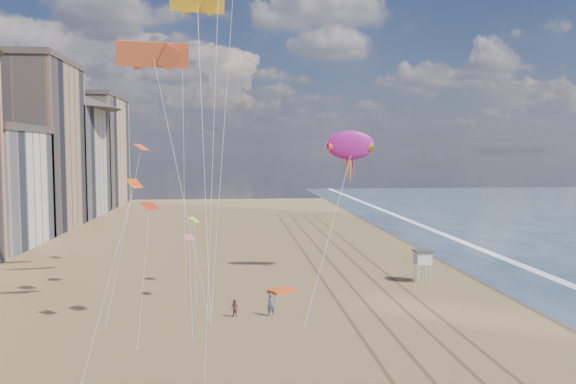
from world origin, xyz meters
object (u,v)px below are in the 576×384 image
object	(u,v)px
lifeguard_stand	(423,258)
kite_flyer_a	(271,305)
grounded_kite	(282,291)
show_kite	(350,146)
kite_flyer_b	(235,308)

from	to	relation	value
lifeguard_stand	kite_flyer_a	distance (m)	19.28
kite_flyer_a	grounded_kite	bearing A→B (deg)	80.15
show_kite	kite_flyer_b	size ratio (longest dim) A/B	15.83
kite_flyer_a	kite_flyer_b	bearing A→B (deg)	-177.86
lifeguard_stand	grounded_kite	xyz separation A→B (m)	(-14.65, -2.71, -2.40)
lifeguard_stand	kite_flyer_b	bearing A→B (deg)	-151.40
lifeguard_stand	kite_flyer_a	size ratio (longest dim) A/B	1.77
kite_flyer_a	lifeguard_stand	bearing A→B (deg)	34.05
lifeguard_stand	show_kite	bearing A→B (deg)	147.82
grounded_kite	kite_flyer_b	distance (m)	8.93
lifeguard_stand	kite_flyer_b	distance (m)	21.84
grounded_kite	lifeguard_stand	bearing A→B (deg)	-22.49
grounded_kite	kite_flyer_a	xyz separation A→B (m)	(-1.52, -7.67, 0.79)
show_kite	kite_flyer_a	world-z (taller)	show_kite
grounded_kite	kite_flyer_b	bearing A→B (deg)	-153.06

